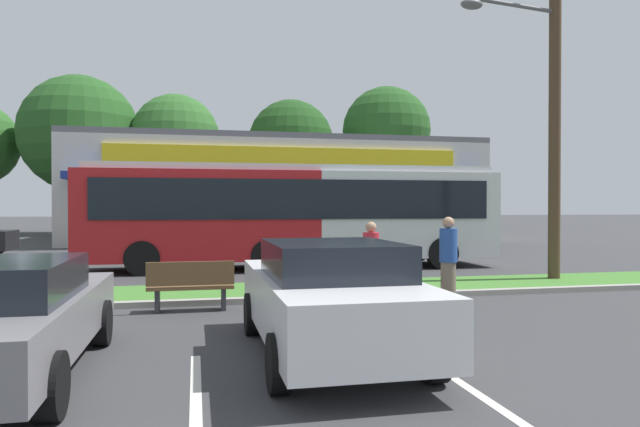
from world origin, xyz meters
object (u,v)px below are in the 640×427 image
at_px(city_bus, 294,213).
at_px(car_3, 329,296).
at_px(bus_stop_bench, 191,285).
at_px(car_5, 2,317).
at_px(utility_pole, 550,81).
at_px(pedestrian_mid, 371,262).
at_px(car_2, 419,233).
at_px(pedestrian_near_bench, 448,260).

relative_size(city_bus, car_3, 2.86).
height_order(city_bus, bus_stop_bench, city_bus).
bearing_deg(car_5, utility_pole, -61.42).
distance_m(utility_pole, bus_stop_bench, 10.36).
bearing_deg(city_bus, car_3, -96.18).
height_order(bus_stop_bench, pedestrian_mid, pedestrian_mid).
bearing_deg(car_5, car_2, -34.94).
height_order(utility_pole, pedestrian_mid, utility_pole).
bearing_deg(pedestrian_near_bench, car_3, 16.95).
bearing_deg(utility_pole, pedestrian_near_bench, -148.60).
relative_size(utility_pole, bus_stop_bench, 6.05).
height_order(bus_stop_bench, car_2, car_2).
xyz_separation_m(utility_pole, car_3, (-7.18, -5.74, -4.40)).
xyz_separation_m(utility_pole, bus_stop_bench, (-8.99, -2.11, -4.68)).
bearing_deg(utility_pole, pedestrian_mid, -161.01).
distance_m(city_bus, pedestrian_near_bench, 7.56).
height_order(bus_stop_bench, pedestrian_near_bench, pedestrian_near_bench).
height_order(utility_pole, car_3, utility_pole).
relative_size(city_bus, car_5, 2.78).
height_order(bus_stop_bench, car_5, car_5).
bearing_deg(utility_pole, city_bus, 140.15).
bearing_deg(car_3, pedestrian_near_bench, -44.27).
bearing_deg(car_2, pedestrian_mid, 63.96).
bearing_deg(pedestrian_mid, car_5, 18.22).
bearing_deg(pedestrian_near_bench, city_bus, -104.14).
distance_m(city_bus, pedestrian_mid, 6.79).
distance_m(utility_pole, pedestrian_mid, 7.17).
height_order(car_2, pedestrian_mid, pedestrian_mid).
xyz_separation_m(car_2, car_3, (-8.19, -16.98, 0.03)).
xyz_separation_m(pedestrian_near_bench, pedestrian_mid, (-1.46, 0.55, -0.05)).
relative_size(bus_stop_bench, pedestrian_near_bench, 0.91).
bearing_deg(car_5, bus_stop_bench, -27.68).
distance_m(car_2, car_3, 18.85).
bearing_deg(city_bus, pedestrian_mid, -85.12).
bearing_deg(car_3, city_bus, -7.30).
distance_m(bus_stop_bench, pedestrian_mid, 3.63).
xyz_separation_m(car_5, pedestrian_mid, (5.66, 4.16, 0.11)).
relative_size(car_3, car_5, 0.97).
relative_size(city_bus, car_2, 2.87).
bearing_deg(pedestrian_near_bench, utility_pole, -177.38).
distance_m(city_bus, bus_stop_bench, 7.76).
relative_size(car_2, pedestrian_near_bench, 2.57).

